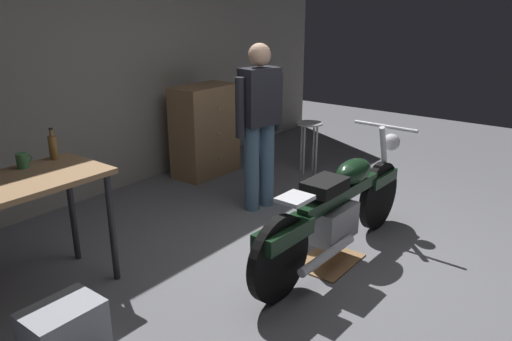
{
  "coord_description": "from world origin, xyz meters",
  "views": [
    {
      "loc": [
        -3.14,
        -1.77,
        2.02
      ],
      "look_at": [
        0.05,
        0.7,
        0.65
      ],
      "focal_mm": 34.56,
      "sensor_mm": 36.0,
      "label": 1
    }
  ],
  "objects_px": {
    "shop_stool": "(309,134)",
    "storage_bin": "(64,332)",
    "motorcycle": "(338,208)",
    "mug_green_speckled": "(22,160)",
    "wooden_dresser": "(205,131)",
    "person_standing": "(259,120)",
    "bottle": "(53,147)"
  },
  "relations": [
    {
      "from": "mug_green_speckled",
      "to": "bottle",
      "type": "height_order",
      "value": "bottle"
    },
    {
      "from": "mug_green_speckled",
      "to": "bottle",
      "type": "bearing_deg",
      "value": 3.33
    },
    {
      "from": "person_standing",
      "to": "mug_green_speckled",
      "type": "bearing_deg",
      "value": 0.7
    },
    {
      "from": "shop_stool",
      "to": "storage_bin",
      "type": "height_order",
      "value": "shop_stool"
    },
    {
      "from": "person_standing",
      "to": "bottle",
      "type": "bearing_deg",
      "value": -1.33
    },
    {
      "from": "motorcycle",
      "to": "shop_stool",
      "type": "height_order",
      "value": "motorcycle"
    },
    {
      "from": "person_standing",
      "to": "mug_green_speckled",
      "type": "relative_size",
      "value": 14.21
    },
    {
      "from": "storage_bin",
      "to": "mug_green_speckled",
      "type": "bearing_deg",
      "value": 68.36
    },
    {
      "from": "storage_bin",
      "to": "mug_green_speckled",
      "type": "height_order",
      "value": "mug_green_speckled"
    },
    {
      "from": "shop_stool",
      "to": "wooden_dresser",
      "type": "relative_size",
      "value": 0.58
    },
    {
      "from": "motorcycle",
      "to": "mug_green_speckled",
      "type": "xyz_separation_m",
      "value": [
        -1.69,
        1.65,
        0.51
      ]
    },
    {
      "from": "motorcycle",
      "to": "person_standing",
      "type": "distance_m",
      "value": 1.34
    },
    {
      "from": "person_standing",
      "to": "wooden_dresser",
      "type": "bearing_deg",
      "value": -97.35
    },
    {
      "from": "motorcycle",
      "to": "mug_green_speckled",
      "type": "relative_size",
      "value": 18.64
    },
    {
      "from": "motorcycle",
      "to": "bottle",
      "type": "height_order",
      "value": "bottle"
    },
    {
      "from": "person_standing",
      "to": "storage_bin",
      "type": "relative_size",
      "value": 3.8
    },
    {
      "from": "bottle",
      "to": "mug_green_speckled",
      "type": "bearing_deg",
      "value": -176.67
    },
    {
      "from": "storage_bin",
      "to": "mug_green_speckled",
      "type": "distance_m",
      "value": 1.31
    },
    {
      "from": "person_standing",
      "to": "bottle",
      "type": "distance_m",
      "value": 1.98
    },
    {
      "from": "motorcycle",
      "to": "person_standing",
      "type": "xyz_separation_m",
      "value": [
        0.47,
        1.17,
        0.48
      ]
    },
    {
      "from": "wooden_dresser",
      "to": "storage_bin",
      "type": "xyz_separation_m",
      "value": [
        -2.99,
        -1.66,
        -0.38
      ]
    },
    {
      "from": "storage_bin",
      "to": "mug_green_speckled",
      "type": "relative_size",
      "value": 3.74
    },
    {
      "from": "person_standing",
      "to": "bottle",
      "type": "height_order",
      "value": "person_standing"
    },
    {
      "from": "storage_bin",
      "to": "bottle",
      "type": "distance_m",
      "value": 1.44
    },
    {
      "from": "motorcycle",
      "to": "person_standing",
      "type": "height_order",
      "value": "person_standing"
    },
    {
      "from": "motorcycle",
      "to": "person_standing",
      "type": "relative_size",
      "value": 1.31
    },
    {
      "from": "motorcycle",
      "to": "wooden_dresser",
      "type": "xyz_separation_m",
      "value": [
        0.92,
        2.34,
        0.1
      ]
    },
    {
      "from": "storage_bin",
      "to": "person_standing",
      "type": "bearing_deg",
      "value": 10.74
    },
    {
      "from": "storage_bin",
      "to": "bottle",
      "type": "xyz_separation_m",
      "value": [
        0.64,
        0.98,
        0.83
      ]
    },
    {
      "from": "motorcycle",
      "to": "wooden_dresser",
      "type": "height_order",
      "value": "wooden_dresser"
    },
    {
      "from": "shop_stool",
      "to": "bottle",
      "type": "distance_m",
      "value": 3.22
    },
    {
      "from": "shop_stool",
      "to": "bottle",
      "type": "relative_size",
      "value": 2.66
    }
  ]
}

